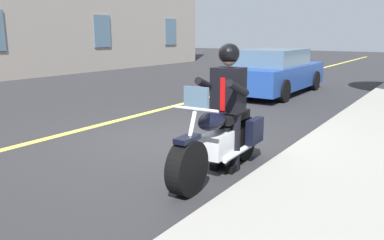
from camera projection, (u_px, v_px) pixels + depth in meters
name	position (u px, v px, depth m)	size (l,w,h in m)	color
ground_plane	(172.00, 142.00, 6.79)	(80.00, 80.00, 0.00)	#28282B
lane_center_stripe	(94.00, 127.00, 7.87)	(60.00, 0.16, 0.01)	#E5DB4C
motorcycle_main	(221.00, 141.00, 5.17)	(2.22, 0.64, 1.26)	black
rider_main	(228.00, 96.00, 5.20)	(0.63, 0.56, 1.74)	black
car_dark	(274.00, 72.00, 12.16)	(4.60, 1.92, 1.40)	navy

